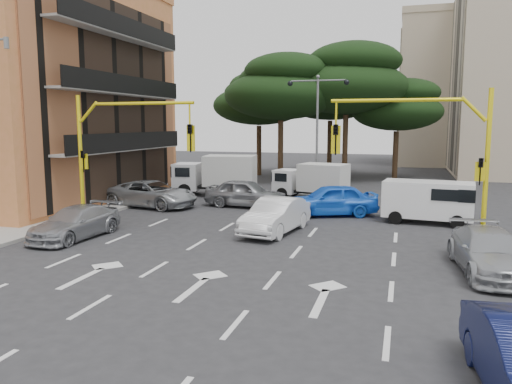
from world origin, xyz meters
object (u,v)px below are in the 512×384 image
at_px(car_silver_wagon, 75,223).
at_px(car_silver_parked, 490,252).
at_px(signal_mast_left, 114,142).
at_px(street_lamp_center, 317,113).
at_px(signal_mast_right, 435,147).
at_px(car_silver_cross_b, 246,193).
at_px(van_white, 428,202).
at_px(box_truck_a, 216,176).
at_px(car_blue_compact, 330,200).
at_px(box_truck_b, 311,181).
at_px(car_white_hatch, 276,216).
at_px(car_silver_cross_a, 152,194).

bearing_deg(car_silver_wagon, car_silver_parked, 1.79).
relative_size(signal_mast_left, car_silver_wagon, 1.33).
distance_m(street_lamp_center, car_silver_parked, 19.40).
bearing_deg(signal_mast_right, car_silver_cross_b, 143.98).
relative_size(car_silver_wagon, van_white, 1.10).
bearing_deg(street_lamp_center, car_silver_parked, -63.39).
distance_m(car_silver_wagon, box_truck_a, 13.15).
bearing_deg(car_blue_compact, box_truck_b, 178.82).
bearing_deg(street_lamp_center, car_white_hatch, -88.03).
relative_size(car_white_hatch, car_silver_cross_b, 0.98).
distance_m(van_white, box_truck_b, 8.74).
bearing_deg(van_white, car_blue_compact, -90.87).
height_order(car_blue_compact, van_white, van_white).
distance_m(car_white_hatch, car_silver_wagon, 8.42).
xyz_separation_m(street_lamp_center, box_truck_a, (-6.09, -3.32, -4.10)).
distance_m(car_silver_cross_a, box_truck_b, 9.76).
distance_m(van_white, box_truck_a, 14.12).
height_order(street_lamp_center, van_white, street_lamp_center).
distance_m(street_lamp_center, car_silver_wagon, 18.56).
relative_size(street_lamp_center, car_white_hatch, 1.70).
xyz_separation_m(street_lamp_center, car_silver_cross_b, (-2.83, -7.00, -4.63)).
xyz_separation_m(signal_mast_right, van_white, (0.07, 5.11, -2.86)).
height_order(car_silver_cross_b, van_white, van_white).
height_order(signal_mast_right, van_white, signal_mast_right).
height_order(car_blue_compact, car_silver_parked, car_blue_compact).
bearing_deg(car_silver_wagon, van_white, 31.29).
bearing_deg(signal_mast_left, van_white, 20.50).
height_order(signal_mast_left, car_blue_compact, signal_mast_left).
bearing_deg(street_lamp_center, van_white, -52.32).
height_order(signal_mast_right, box_truck_a, signal_mast_right).
bearing_deg(car_silver_cross_b, street_lamp_center, -17.09).
distance_m(street_lamp_center, car_silver_cross_b, 8.86).
bearing_deg(car_silver_wagon, street_lamp_center, 69.44).
distance_m(box_truck_a, box_truck_b, 6.31).
bearing_deg(signal_mast_right, car_white_hatch, 171.32).
bearing_deg(car_blue_compact, van_white, 60.69).
height_order(car_silver_cross_a, box_truck_b, box_truck_b).
xyz_separation_m(car_silver_cross_b, van_white, (9.70, -1.90, 0.23)).
height_order(signal_mast_left, van_white, signal_mast_left).
xyz_separation_m(van_white, box_truck_b, (-6.66, 5.67, 0.11)).
height_order(car_blue_compact, car_silver_wagon, car_blue_compact).
distance_m(car_white_hatch, van_white, 7.65).
bearing_deg(box_truck_b, box_truck_a, 103.67).
xyz_separation_m(signal_mast_left, car_white_hatch, (7.25, 0.97, -3.13)).
bearing_deg(car_white_hatch, box_truck_b, 100.74).
distance_m(car_white_hatch, car_silver_parked, 8.83).
height_order(street_lamp_center, car_silver_cross_a, street_lamp_center).
xyz_separation_m(car_silver_parked, van_white, (-1.56, 7.93, 0.33)).
bearing_deg(signal_mast_right, car_silver_parked, -60.04).
relative_size(car_blue_compact, car_silver_parked, 1.01).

